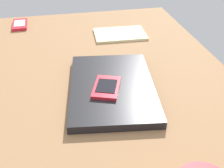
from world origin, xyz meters
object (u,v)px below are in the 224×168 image
at_px(cell_phone_on_laptop, 107,87).
at_px(cell_phone_on_desk, 20,25).
at_px(laptop_closed, 112,87).
at_px(notepad, 120,34).

xyz_separation_m(cell_phone_on_laptop, cell_phone_on_desk, (-0.52, -0.25, -0.02)).
height_order(laptop_closed, cell_phone_on_laptop, cell_phone_on_laptop).
height_order(cell_phone_on_laptop, notepad, cell_phone_on_laptop).
bearing_deg(laptop_closed, notepad, 171.00).
relative_size(cell_phone_on_laptop, cell_phone_on_desk, 1.02).
relative_size(cell_phone_on_laptop, notepad, 0.61).
bearing_deg(cell_phone_on_desk, cell_phone_on_laptop, 25.57).
distance_m(cell_phone_on_laptop, notepad, 0.38).
height_order(cell_phone_on_desk, notepad, cell_phone_on_desk).
height_order(laptop_closed, notepad, laptop_closed).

